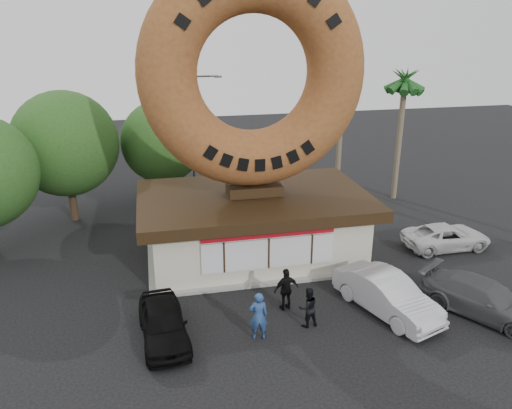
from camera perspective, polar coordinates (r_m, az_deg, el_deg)
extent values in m
plane|color=black|center=(20.53, 3.39, -13.01)|extent=(90.00, 90.00, 0.00)
cube|color=beige|center=(24.96, -0.22, -2.69)|extent=(10.00, 6.00, 3.00)
cube|color=#999993|center=(25.56, -0.22, -5.63)|extent=(10.60, 6.60, 0.15)
cube|color=#3F3F3F|center=(24.40, -0.23, 0.66)|extent=(10.00, 6.00, 0.10)
cube|color=black|center=(24.41, -0.23, 0.55)|extent=(11.20, 7.20, 0.55)
cube|color=silver|center=(22.24, 1.43, -5.58)|extent=(6.00, 0.12, 1.40)
cube|color=#AA0E19|center=(21.80, 1.47, -3.24)|extent=(6.00, 0.10, 0.45)
cube|color=black|center=(24.23, -0.23, 1.77)|extent=(2.60, 1.40, 0.50)
torus|color=brown|center=(23.08, -0.25, 14.68)|extent=(10.38, 2.65, 10.38)
cylinder|color=#473321|center=(31.35, -20.30, 1.19)|extent=(0.44, 0.44, 3.30)
sphere|color=#1E4C1B|center=(30.56, -20.98, 6.50)|extent=(6.00, 6.00, 6.00)
cylinder|color=#473321|center=(32.97, -10.36, 2.67)|extent=(0.44, 0.44, 2.86)
sphere|color=#1E4C1B|center=(32.29, -10.66, 7.06)|extent=(5.20, 5.20, 5.20)
cylinder|color=#726651|center=(33.54, 9.58, 8.45)|extent=(0.36, 0.36, 9.00)
cylinder|color=#726651|center=(33.78, 16.04, 7.15)|extent=(0.36, 0.36, 8.00)
cylinder|color=#59595E|center=(33.38, -7.27, 7.63)|extent=(0.18, 0.18, 8.00)
cylinder|color=#59595E|center=(32.84, -5.97, 14.38)|extent=(1.80, 0.12, 0.12)
cube|color=#59595E|center=(32.96, -4.36, 14.36)|extent=(0.45, 0.20, 0.12)
imported|color=navy|center=(18.95, 0.29, -12.62)|extent=(0.75, 0.53, 1.93)
imported|color=black|center=(19.82, 5.95, -11.60)|extent=(0.89, 0.74, 1.65)
imported|color=black|center=(20.74, 3.48, -9.64)|extent=(1.15, 0.64, 1.84)
imported|color=black|center=(19.36, -10.56, -13.15)|extent=(1.99, 4.26, 1.41)
imported|color=silver|center=(21.27, 14.75, -9.90)|extent=(3.23, 5.15, 1.60)
imported|color=#545659|center=(22.44, 24.53, -9.73)|extent=(4.43, 5.31, 1.45)
imported|color=silver|center=(27.96, 20.93, -3.44)|extent=(4.56, 2.12, 1.26)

